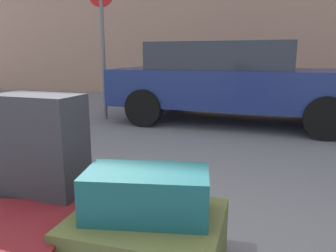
{
  "coord_description": "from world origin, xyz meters",
  "views": [
    {
      "loc": [
        0.58,
        -1.07,
        1.2
      ],
      "look_at": [
        0.0,
        1.2,
        0.69
      ],
      "focal_mm": 34.95,
      "sensor_mm": 36.0,
      "label": 1
    }
  ],
  "objects_px": {
    "suitcase_charcoal_center": "(43,166)",
    "no_parking_sign": "(102,35)",
    "suitcase_olive_stacked_top": "(147,243)",
    "suitcase_maroon_front_right": "(6,247)",
    "parked_car": "(232,80)",
    "duffel_bag_teal_topmost_pile": "(147,193)"
  },
  "relations": [
    {
      "from": "suitcase_maroon_front_right",
      "to": "parked_car",
      "type": "distance_m",
      "value": 5.05
    },
    {
      "from": "suitcase_maroon_front_right",
      "to": "duffel_bag_teal_topmost_pile",
      "type": "bearing_deg",
      "value": 4.41
    },
    {
      "from": "suitcase_charcoal_center",
      "to": "parked_car",
      "type": "bearing_deg",
      "value": 87.29
    },
    {
      "from": "parked_car",
      "to": "suitcase_olive_stacked_top",
      "type": "bearing_deg",
      "value": -90.43
    },
    {
      "from": "suitcase_olive_stacked_top",
      "to": "suitcase_maroon_front_right",
      "type": "distance_m",
      "value": 0.57
    },
    {
      "from": "duffel_bag_teal_topmost_pile",
      "to": "suitcase_olive_stacked_top",
      "type": "bearing_deg",
      "value": -98.61
    },
    {
      "from": "suitcase_charcoal_center",
      "to": "no_parking_sign",
      "type": "bearing_deg",
      "value": 116.29
    },
    {
      "from": "duffel_bag_teal_topmost_pile",
      "to": "parked_car",
      "type": "distance_m",
      "value": 4.87
    },
    {
      "from": "suitcase_maroon_front_right",
      "to": "duffel_bag_teal_topmost_pile",
      "type": "relative_size",
      "value": 1.16
    },
    {
      "from": "parked_car",
      "to": "no_parking_sign",
      "type": "distance_m",
      "value": 2.51
    },
    {
      "from": "parked_car",
      "to": "suitcase_maroon_front_right",
      "type": "bearing_deg",
      "value": -96.71
    },
    {
      "from": "suitcase_maroon_front_right",
      "to": "suitcase_charcoal_center",
      "type": "bearing_deg",
      "value": 84.87
    },
    {
      "from": "suitcase_olive_stacked_top",
      "to": "parked_car",
      "type": "height_order",
      "value": "parked_car"
    },
    {
      "from": "suitcase_charcoal_center",
      "to": "no_parking_sign",
      "type": "distance_m",
      "value": 4.84
    },
    {
      "from": "suitcase_maroon_front_right",
      "to": "duffel_bag_teal_topmost_pile",
      "type": "height_order",
      "value": "duffel_bag_teal_topmost_pile"
    },
    {
      "from": "suitcase_charcoal_center",
      "to": "parked_car",
      "type": "relative_size",
      "value": 0.15
    },
    {
      "from": "suitcase_olive_stacked_top",
      "to": "suitcase_maroon_front_right",
      "type": "height_order",
      "value": "suitcase_olive_stacked_top"
    },
    {
      "from": "suitcase_olive_stacked_top",
      "to": "suitcase_charcoal_center",
      "type": "bearing_deg",
      "value": 165.1
    },
    {
      "from": "suitcase_maroon_front_right",
      "to": "suitcase_olive_stacked_top",
      "type": "bearing_deg",
      "value": 4.41
    },
    {
      "from": "duffel_bag_teal_topmost_pile",
      "to": "parked_car",
      "type": "xyz_separation_m",
      "value": [
        0.04,
        4.87,
        0.08
      ]
    },
    {
      "from": "duffel_bag_teal_topmost_pile",
      "to": "no_parking_sign",
      "type": "relative_size",
      "value": 0.19
    },
    {
      "from": "suitcase_charcoal_center",
      "to": "parked_car",
      "type": "xyz_separation_m",
      "value": [
        0.61,
        4.7,
        0.08
      ]
    }
  ]
}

